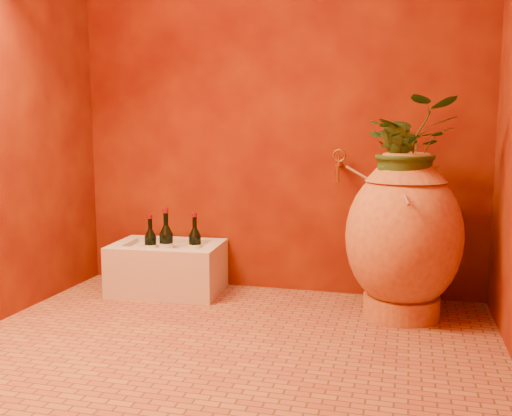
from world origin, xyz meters
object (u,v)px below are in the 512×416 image
(amphora, at_px, (404,236))
(wine_bottle_a, at_px, (195,247))
(stone_basin, at_px, (168,269))
(wine_bottle_c, at_px, (151,247))
(wine_bottle_b, at_px, (166,246))
(wall_tap, at_px, (339,164))

(amphora, xyz_separation_m, wine_bottle_a, (-1.23, 0.15, -0.15))
(stone_basin, distance_m, wine_bottle_c, 0.17)
(stone_basin, bearing_deg, wine_bottle_c, -174.81)
(wine_bottle_b, relative_size, wall_tap, 1.90)
(wine_bottle_b, xyz_separation_m, wine_bottle_c, (-0.11, 0.01, -0.02))
(wine_bottle_a, bearing_deg, amphora, -6.78)
(wine_bottle_b, bearing_deg, wall_tap, 9.92)
(amphora, xyz_separation_m, wine_bottle_b, (-1.39, 0.08, -0.14))
(amphora, relative_size, wine_bottle_a, 2.70)
(wine_bottle_a, height_order, wine_bottle_c, wine_bottle_a)
(stone_basin, height_order, wine_bottle_a, wine_bottle_a)
(amphora, xyz_separation_m, wine_bottle_c, (-1.50, 0.09, -0.16))
(wall_tap, bearing_deg, amphora, -33.98)
(wine_bottle_c, relative_size, wall_tap, 1.67)
(stone_basin, relative_size, wine_bottle_c, 2.21)
(wine_bottle_b, xyz_separation_m, wall_tap, (1.01, 0.18, 0.50))
(wine_bottle_a, distance_m, wall_tap, 1.00)
(wall_tap, bearing_deg, wine_bottle_a, -172.68)
(wine_bottle_a, height_order, wine_bottle_b, wine_bottle_b)
(stone_basin, xyz_separation_m, wine_bottle_b, (0.00, -0.02, 0.15))
(wine_bottle_c, bearing_deg, stone_basin, 5.19)
(wine_bottle_c, height_order, wall_tap, wall_tap)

